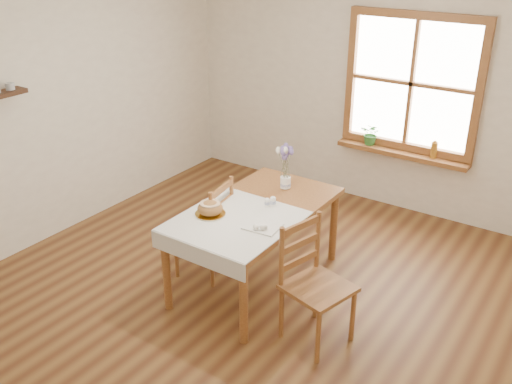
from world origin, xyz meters
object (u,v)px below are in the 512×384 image
(chair_left, at_px, (203,227))
(bread_plate, at_px, (210,214))
(chair_right, at_px, (318,286))
(flower_vase, at_px, (285,183))
(dining_table, at_px, (256,217))

(chair_left, xyz_separation_m, bread_plate, (0.26, -0.21, 0.30))
(chair_right, xyz_separation_m, flower_vase, (-0.83, 0.87, 0.32))
(chair_left, distance_m, chair_right, 1.35)
(dining_table, height_order, chair_left, chair_left)
(chair_right, distance_m, flower_vase, 1.25)
(dining_table, height_order, chair_right, chair_right)
(bread_plate, bearing_deg, flower_vase, 74.40)
(dining_table, distance_m, chair_left, 0.55)
(dining_table, height_order, flower_vase, flower_vase)
(chair_left, relative_size, chair_right, 0.96)
(flower_vase, bearing_deg, bread_plate, -105.60)
(chair_left, relative_size, bread_plate, 3.77)
(chair_right, xyz_separation_m, bread_plate, (-1.06, 0.05, 0.28))
(dining_table, distance_m, flower_vase, 0.50)
(dining_table, xyz_separation_m, flower_vase, (-0.00, 0.48, 0.14))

